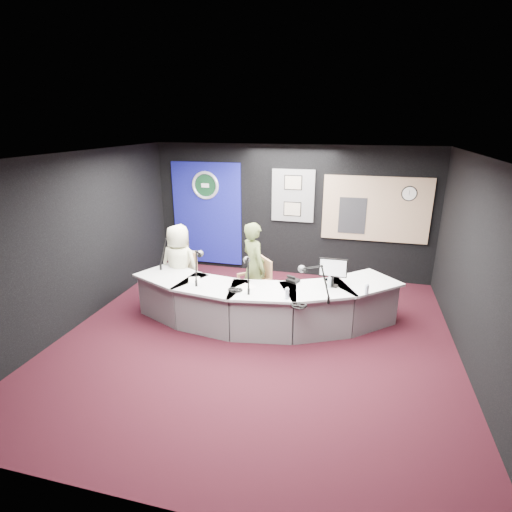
% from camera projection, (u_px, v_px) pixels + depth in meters
% --- Properties ---
extents(ground, '(6.00, 6.00, 0.00)m').
position_uv_depth(ground, '(256.00, 339.00, 6.26)').
color(ground, black).
rests_on(ground, ground).
extents(ceiling, '(6.00, 6.00, 0.02)m').
position_uv_depth(ceiling, '(256.00, 156.00, 5.36)').
color(ceiling, silver).
rests_on(ceiling, ground).
extents(wall_back, '(6.00, 0.02, 2.80)m').
position_uv_depth(wall_back, '(290.00, 212.00, 8.56)').
color(wall_back, black).
rests_on(wall_back, ground).
extents(wall_front, '(6.00, 0.02, 2.80)m').
position_uv_depth(wall_front, '(159.00, 375.00, 3.06)').
color(wall_front, black).
rests_on(wall_front, ground).
extents(wall_left, '(0.02, 6.00, 2.80)m').
position_uv_depth(wall_left, '(78.00, 240.00, 6.51)').
color(wall_left, black).
rests_on(wall_left, ground).
extents(wall_right, '(0.02, 6.00, 2.80)m').
position_uv_depth(wall_right, '(482.00, 273.00, 5.11)').
color(wall_right, black).
rests_on(wall_right, ground).
extents(broadcast_desk, '(4.50, 1.90, 0.75)m').
position_uv_depth(broadcast_desk, '(261.00, 302.00, 6.66)').
color(broadcast_desk, silver).
rests_on(broadcast_desk, ground).
extents(backdrop_panel, '(1.60, 0.05, 2.30)m').
position_uv_depth(backdrop_panel, '(207.00, 214.00, 9.03)').
color(backdrop_panel, navy).
rests_on(backdrop_panel, wall_back).
extents(agency_seal, '(0.63, 0.07, 0.63)m').
position_uv_depth(agency_seal, '(205.00, 185.00, 8.78)').
color(agency_seal, silver).
rests_on(agency_seal, backdrop_panel).
extents(seal_center, '(0.48, 0.01, 0.48)m').
position_uv_depth(seal_center, '(205.00, 185.00, 8.79)').
color(seal_center, '#0E341B').
rests_on(seal_center, backdrop_panel).
extents(pinboard, '(0.90, 0.04, 1.10)m').
position_uv_depth(pinboard, '(293.00, 196.00, 8.41)').
color(pinboard, slate).
rests_on(pinboard, wall_back).
extents(framed_photo_upper, '(0.34, 0.02, 0.27)m').
position_uv_depth(framed_photo_upper, '(293.00, 183.00, 8.29)').
color(framed_photo_upper, gray).
rests_on(framed_photo_upper, pinboard).
extents(framed_photo_lower, '(0.34, 0.02, 0.27)m').
position_uv_depth(framed_photo_lower, '(292.00, 209.00, 8.47)').
color(framed_photo_lower, gray).
rests_on(framed_photo_lower, pinboard).
extents(booth_window_frame, '(2.12, 0.06, 1.32)m').
position_uv_depth(booth_window_frame, '(376.00, 209.00, 8.08)').
color(booth_window_frame, tan).
rests_on(booth_window_frame, wall_back).
extents(booth_glow, '(2.00, 0.02, 1.20)m').
position_uv_depth(booth_glow, '(376.00, 209.00, 8.07)').
color(booth_glow, '#DBAE8A').
rests_on(booth_glow, booth_window_frame).
extents(equipment_rack, '(0.55, 0.02, 0.75)m').
position_uv_depth(equipment_rack, '(352.00, 216.00, 8.20)').
color(equipment_rack, black).
rests_on(equipment_rack, booth_window_frame).
extents(wall_clock, '(0.28, 0.01, 0.28)m').
position_uv_depth(wall_clock, '(409.00, 194.00, 7.80)').
color(wall_clock, white).
rests_on(wall_clock, booth_window_frame).
extents(armchair_left, '(0.58, 0.58, 0.95)m').
position_uv_depth(armchair_left, '(180.00, 280.00, 7.33)').
color(armchair_left, '#AC764E').
rests_on(armchair_left, ground).
extents(armchair_right, '(0.72, 0.72, 0.91)m').
position_uv_depth(armchair_right, '(254.00, 286.00, 7.10)').
color(armchair_right, '#AC764E').
rests_on(armchair_right, ground).
extents(draped_jacket, '(0.51, 0.15, 0.70)m').
position_uv_depth(draped_jacket, '(183.00, 268.00, 7.52)').
color(draped_jacket, gray).
rests_on(draped_jacket, armchair_left).
extents(person_man, '(0.77, 0.53, 1.52)m').
position_uv_depth(person_man, '(179.00, 266.00, 7.23)').
color(person_man, beige).
rests_on(person_man, ground).
extents(person_woman, '(0.69, 0.70, 1.63)m').
position_uv_depth(person_woman, '(254.00, 268.00, 6.98)').
color(person_woman, '#536132').
rests_on(person_woman, ground).
extents(computer_monitor, '(0.46, 0.03, 0.31)m').
position_uv_depth(computer_monitor, '(333.00, 268.00, 6.25)').
color(computer_monitor, black).
rests_on(computer_monitor, broadcast_desk).
extents(desk_phone, '(0.24, 0.22, 0.05)m').
position_uv_depth(desk_phone, '(293.00, 280.00, 6.53)').
color(desk_phone, black).
rests_on(desk_phone, broadcast_desk).
extents(headphones_near, '(0.24, 0.24, 0.04)m').
position_uv_depth(headphones_near, '(299.00, 305.00, 5.67)').
color(headphones_near, black).
rests_on(headphones_near, broadcast_desk).
extents(headphones_far, '(0.21, 0.21, 0.03)m').
position_uv_depth(headphones_far, '(235.00, 290.00, 6.18)').
color(headphones_far, black).
rests_on(headphones_far, broadcast_desk).
extents(paper_stack, '(0.28, 0.32, 0.00)m').
position_uv_depth(paper_stack, '(194.00, 280.00, 6.61)').
color(paper_stack, white).
rests_on(paper_stack, broadcast_desk).
extents(notepad, '(0.35, 0.40, 0.00)m').
position_uv_depth(notepad, '(244.00, 288.00, 6.29)').
color(notepad, white).
rests_on(notepad, broadcast_desk).
extents(boom_mic_a, '(0.31, 0.71, 0.60)m').
position_uv_depth(boom_mic_a, '(172.00, 249.00, 7.20)').
color(boom_mic_a, black).
rests_on(boom_mic_a, broadcast_desk).
extents(boom_mic_b, '(0.28, 0.72, 0.60)m').
position_uv_depth(boom_mic_b, '(198.00, 262.00, 6.56)').
color(boom_mic_b, black).
rests_on(boom_mic_b, broadcast_desk).
extents(boom_mic_c, '(0.31, 0.71, 0.60)m').
position_uv_depth(boom_mic_c, '(248.00, 269.00, 6.25)').
color(boom_mic_c, black).
rests_on(boom_mic_c, broadcast_desk).
extents(boom_mic_d, '(0.58, 0.54, 0.60)m').
position_uv_depth(boom_mic_d, '(315.00, 277.00, 5.91)').
color(boom_mic_d, black).
rests_on(boom_mic_d, broadcast_desk).
extents(water_bottles, '(1.20, 0.65, 0.18)m').
position_uv_depth(water_bottles, '(328.00, 289.00, 6.02)').
color(water_bottles, silver).
rests_on(water_bottles, broadcast_desk).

